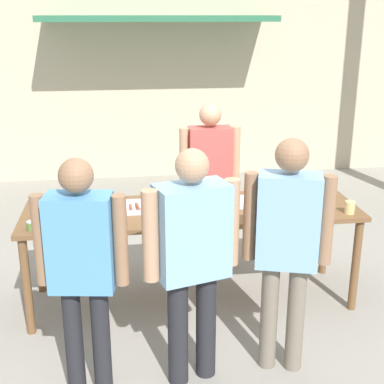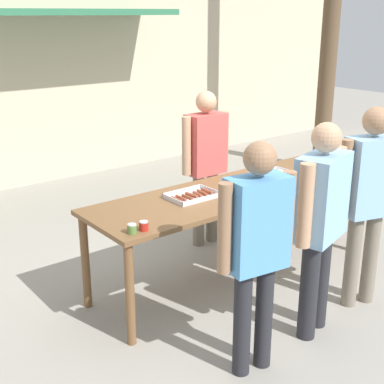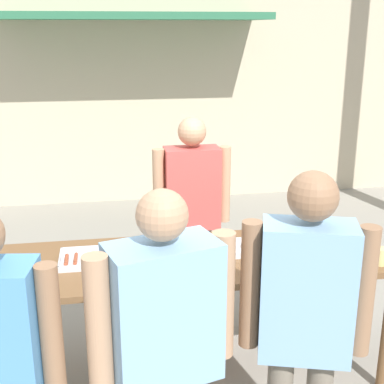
{
  "view_description": "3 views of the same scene",
  "coord_description": "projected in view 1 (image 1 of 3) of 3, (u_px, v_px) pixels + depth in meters",
  "views": [
    {
      "loc": [
        -0.59,
        -4.25,
        2.46
      ],
      "look_at": [
        0.0,
        0.0,
        1.03
      ],
      "focal_mm": 50.0,
      "sensor_mm": 36.0,
      "label": 1
    },
    {
      "loc": [
        -3.17,
        -3.37,
        2.4
      ],
      "look_at": [
        -0.46,
        0.05,
        0.93
      ],
      "focal_mm": 50.0,
      "sensor_mm": 36.0,
      "label": 2
    },
    {
      "loc": [
        -0.36,
        -3.1,
        2.29
      ],
      "look_at": [
        0.28,
        0.76,
        1.07
      ],
      "focal_mm": 50.0,
      "sensor_mm": 36.0,
      "label": 3
    }
  ],
  "objects": [
    {
      "name": "ground_plane",
      "position": [
        192.0,
        299.0,
        4.84
      ],
      "size": [
        24.0,
        24.0,
        0.0
      ],
      "primitive_type": "plane",
      "color": "gray"
    },
    {
      "name": "building_facade_back",
      "position": [
        155.0,
        28.0,
        7.87
      ],
      "size": [
        12.0,
        1.11,
        4.5
      ],
      "color": "beige",
      "rests_on": "ground"
    },
    {
      "name": "serving_table",
      "position": [
        192.0,
        218.0,
        4.59
      ],
      "size": [
        2.85,
        0.83,
        0.88
      ],
      "color": "brown",
      "rests_on": "ground"
    },
    {
      "name": "food_tray_sausages",
      "position": [
        138.0,
        208.0,
        4.55
      ],
      "size": [
        0.43,
        0.3,
        0.04
      ],
      "color": "silver",
      "rests_on": "serving_table"
    },
    {
      "name": "food_tray_buns",
      "position": [
        251.0,
        202.0,
        4.68
      ],
      "size": [
        0.41,
        0.26,
        0.05
      ],
      "color": "silver",
      "rests_on": "serving_table"
    },
    {
      "name": "condiment_jar_mustard",
      "position": [
        31.0,
        226.0,
        4.11
      ],
      "size": [
        0.07,
        0.07,
        0.07
      ],
      "color": "#567A38",
      "rests_on": "serving_table"
    },
    {
      "name": "condiment_jar_ketchup",
      "position": [
        44.0,
        225.0,
        4.11
      ],
      "size": [
        0.07,
        0.07,
        0.07
      ],
      "color": "#B22319",
      "rests_on": "serving_table"
    },
    {
      "name": "beer_cup",
      "position": [
        350.0,
        207.0,
        4.44
      ],
      "size": [
        0.08,
        0.08,
        0.11
      ],
      "color": "#DBC67A",
      "rests_on": "serving_table"
    },
    {
      "name": "person_server_behind_table",
      "position": [
        210.0,
        171.0,
        5.29
      ],
      "size": [
        0.6,
        0.23,
        1.65
      ],
      "rotation": [
        0.0,
        0.0,
        0.01
      ],
      "color": "#756B5B",
      "rests_on": "ground"
    },
    {
      "name": "person_customer_holding_hotdog",
      "position": [
        82.0,
        260.0,
        3.36
      ],
      "size": [
        0.58,
        0.28,
        1.65
      ],
      "rotation": [
        0.0,
        0.0,
        2.99
      ],
      "color": "#232328",
      "rests_on": "ground"
    },
    {
      "name": "person_customer_with_cup",
      "position": [
        287.0,
        238.0,
        3.61
      ],
      "size": [
        0.58,
        0.34,
        1.71
      ],
      "rotation": [
        0.0,
        0.0,
        2.85
      ],
      "color": "#756B5B",
      "rests_on": "ground"
    },
    {
      "name": "person_customer_waiting_in_line",
      "position": [
        192.0,
        251.0,
        3.5
      ],
      "size": [
        0.66,
        0.38,
        1.67
      ],
      "rotation": [
        0.0,
        0.0,
        3.42
      ],
      "color": "#232328",
      "rests_on": "ground"
    }
  ]
}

